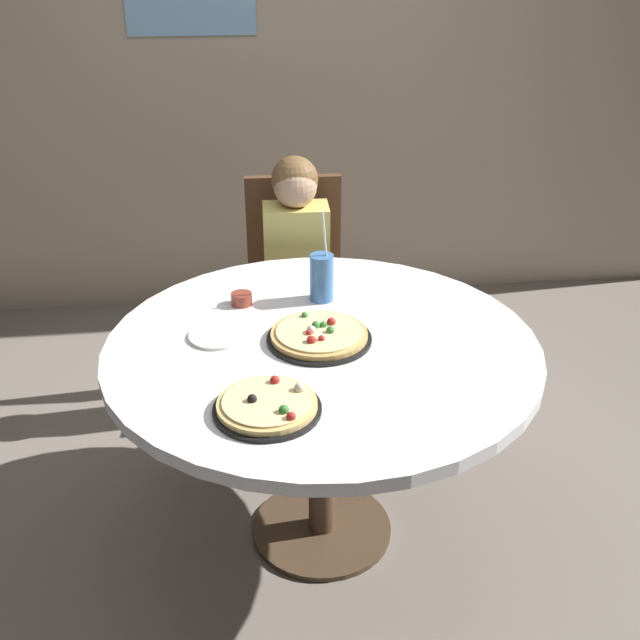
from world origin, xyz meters
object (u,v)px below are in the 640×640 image
at_px(soda_cup, 322,277).
at_px(chair_wooden, 295,278).
at_px(sauce_bowl, 242,299).
at_px(pizza_veggie, 319,336).
at_px(plate_small, 218,335).
at_px(pizza_cheese, 268,406).
at_px(dining_table, 322,367).
at_px(diner_child, 298,307).

bearing_deg(soda_cup, chair_wooden, 92.73).
bearing_deg(sauce_bowl, soda_cup, 1.38).
bearing_deg(chair_wooden, soda_cup, -87.27).
xyz_separation_m(chair_wooden, pizza_veggie, (-0.01, -0.95, 0.24)).
distance_m(pizza_veggie, sauce_bowl, 0.36).
relative_size(soda_cup, plate_small, 1.71).
xyz_separation_m(pizza_cheese, plate_small, (-0.13, 0.42, -0.01)).
distance_m(chair_wooden, sauce_bowl, 0.75).
height_order(dining_table, chair_wooden, chair_wooden).
height_order(pizza_veggie, plate_small, pizza_veggie).
bearing_deg(sauce_bowl, chair_wooden, 70.60).
bearing_deg(pizza_veggie, soda_cup, 81.48).
distance_m(dining_table, sauce_bowl, 0.39).
height_order(diner_child, soda_cup, diner_child).
height_order(sauce_bowl, plate_small, sauce_bowl).
bearing_deg(pizza_veggie, chair_wooden, 89.36).
bearing_deg(sauce_bowl, dining_table, -51.02).
bearing_deg(plate_small, sauce_bowl, 69.90).
bearing_deg(pizza_veggie, pizza_cheese, -116.27).
relative_size(dining_table, plate_small, 7.33).
distance_m(chair_wooden, plate_small, 0.97).
bearing_deg(plate_small, pizza_veggie, -11.18).
relative_size(pizza_cheese, soda_cup, 0.93).
bearing_deg(sauce_bowl, pizza_veggie, -50.72).
xyz_separation_m(chair_wooden, pizza_cheese, (-0.19, -1.31, 0.24)).
xyz_separation_m(dining_table, pizza_veggie, (-0.01, 0.01, 0.10)).
xyz_separation_m(chair_wooden, plate_small, (-0.32, -0.89, 0.22)).
bearing_deg(pizza_cheese, chair_wooden, 81.82).
xyz_separation_m(dining_table, pizza_cheese, (-0.18, -0.35, 0.10)).
height_order(diner_child, pizza_cheese, diner_child).
xyz_separation_m(dining_table, sauce_bowl, (-0.23, 0.29, 0.11)).
height_order(dining_table, pizza_cheese, pizza_cheese).
distance_m(diner_child, soda_cup, 0.60).
relative_size(pizza_veggie, soda_cup, 1.04).
xyz_separation_m(pizza_veggie, sauce_bowl, (-0.23, 0.28, 0.00)).
bearing_deg(soda_cup, sauce_bowl, -178.62).
bearing_deg(plate_small, chair_wooden, 70.43).
height_order(chair_wooden, pizza_veggie, chair_wooden).
bearing_deg(dining_table, pizza_cheese, -117.98).
xyz_separation_m(dining_table, chair_wooden, (0.00, 0.96, -0.13)).
height_order(diner_child, plate_small, diner_child).
relative_size(pizza_veggie, plate_small, 1.78).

